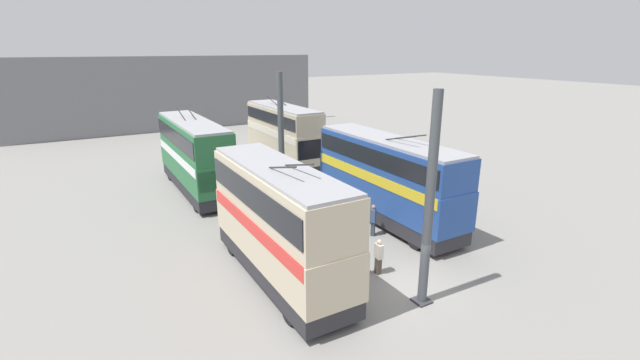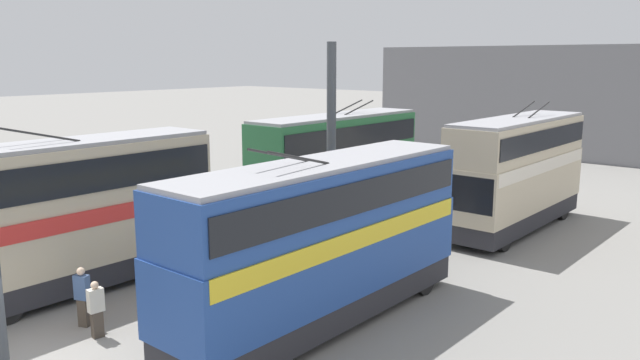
{
  "view_description": "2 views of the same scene",
  "coord_description": "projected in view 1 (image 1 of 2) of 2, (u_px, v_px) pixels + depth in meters",
  "views": [
    {
      "loc": [
        -11.59,
        10.86,
        9.59
      ],
      "look_at": [
        9.38,
        -1.32,
        2.08
      ],
      "focal_mm": 24.0,
      "sensor_mm": 36.0,
      "label": 1
    },
    {
      "loc": [
        -6.62,
        -15.09,
        7.62
      ],
      "look_at": [
        12.42,
        1.06,
        2.78
      ],
      "focal_mm": 35.0,
      "sensor_mm": 36.0,
      "label": 2
    }
  ],
  "objects": [
    {
      "name": "ground_plane",
      "position": [
        406.0,
        291.0,
        17.62
      ],
      "size": [
        240.0,
        240.0,
        0.0
      ],
      "primitive_type": "plane",
      "color": "gray"
    },
    {
      "name": "bus_left_near",
      "position": [
        387.0,
        174.0,
        24.15
      ],
      "size": [
        10.71,
        2.54,
        5.44
      ],
      "color": "black",
      "rests_on": "ground_plane"
    },
    {
      "name": "depot_back_wall",
      "position": [
        174.0,
        94.0,
        50.69
      ],
      "size": [
        0.5,
        36.0,
        8.69
      ],
      "color": "slate",
      "rests_on": "ground_plane"
    },
    {
      "name": "person_by_left_row",
      "position": [
        373.0,
        219.0,
        22.6
      ],
      "size": [
        0.46,
        0.47,
        1.73
      ],
      "rotation": [
        0.0,
        0.0,
        3.9
      ],
      "color": "#384251",
      "rests_on": "ground_plane"
    },
    {
      "name": "oil_drum",
      "position": [
        312.0,
        234.0,
        22.08
      ],
      "size": [
        0.56,
        0.56,
        0.82
      ],
      "color": "#933828",
      "rests_on": "ground_plane"
    },
    {
      "name": "person_aisle_midway",
      "position": [
        379.0,
        256.0,
        18.75
      ],
      "size": [
        0.44,
        0.28,
        1.64
      ],
      "rotation": [
        0.0,
        0.0,
        4.61
      ],
      "color": "#473D33",
      "rests_on": "ground_plane"
    },
    {
      "name": "bus_right_mid",
      "position": [
        194.0,
        152.0,
        29.09
      ],
      "size": [
        10.56,
        2.54,
        5.57
      ],
      "color": "black",
      "rests_on": "ground_plane"
    },
    {
      "name": "bus_left_far",
      "position": [
        283.0,
        132.0,
        35.29
      ],
      "size": [
        9.7,
        2.54,
        5.7
      ],
      "color": "black",
      "rests_on": "ground_plane"
    },
    {
      "name": "support_column_near",
      "position": [
        429.0,
        207.0,
        15.7
      ],
      "size": [
        0.65,
        0.65,
        8.27
      ],
      "color": "#42474C",
      "rests_on": "ground_plane"
    },
    {
      "name": "bus_right_near",
      "position": [
        279.0,
        217.0,
        17.79
      ],
      "size": [
        9.32,
        2.54,
        5.66
      ],
      "color": "black",
      "rests_on": "ground_plane"
    },
    {
      "name": "support_column_far",
      "position": [
        281.0,
        143.0,
        26.22
      ],
      "size": [
        0.65,
        0.65,
        8.27
      ],
      "color": "#42474C",
      "rests_on": "ground_plane"
    },
    {
      "name": "person_by_right_row",
      "position": [
        299.0,
        234.0,
        21.0
      ],
      "size": [
        0.48,
        0.42,
        1.58
      ],
      "rotation": [
        0.0,
        0.0,
        2.11
      ],
      "color": "#473D33",
      "rests_on": "ground_plane"
    },
    {
      "name": "person_aisle_foreground",
      "position": [
        359.0,
        258.0,
        18.37
      ],
      "size": [
        0.38,
        0.48,
        1.79
      ],
      "rotation": [
        0.0,
        0.0,
        0.37
      ],
      "color": "#473D33",
      "rests_on": "ground_plane"
    }
  ]
}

